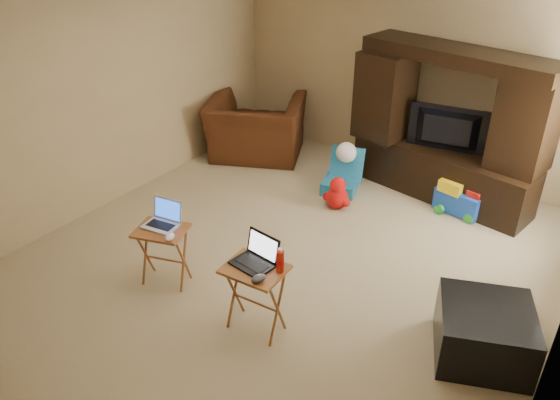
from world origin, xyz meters
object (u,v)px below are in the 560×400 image
Objects in this scene: entertainment_center at (448,127)px; push_toy at (460,197)px; laptop_left at (159,216)px; recliner at (256,128)px; mouse_left at (170,237)px; plush_toy at (338,193)px; child_rocker at (340,172)px; laptop_right at (252,253)px; mouse_right at (259,278)px; ottoman at (484,333)px; water_bottle at (280,262)px; television at (446,131)px; tray_table_left at (164,256)px; tray_table_right at (255,299)px.

push_toy is (0.36, -0.29, -0.71)m from entertainment_center.
push_toy is 1.76× the size of laptop_left.
mouse_left is (1.22, -2.92, 0.21)m from recliner.
plush_toy is at bearing 133.86° from recliner.
laptop_right reaches higher than child_rocker.
mouse_right reaches higher than push_toy.
water_bottle is (-1.51, -0.71, 0.51)m from ottoman.
ottoman is 2.78m from mouse_left.
mouse_right is (0.17, -0.14, -0.09)m from laptop_right.
mouse_right is (0.75, -2.72, 0.40)m from child_rocker.
laptop_right is (0.58, -2.58, 0.49)m from child_rocker.
entertainment_center is 3.24m from laptop_right.
television is at bearing 84.66° from mouse_right.
television is 2.78m from ottoman.
entertainment_center is at bearing 162.59° from recliner.
child_rocker is 2.85m from mouse_right.
television reaches higher than mouse_left.
tray_table_left is 4.59× the size of mouse_right.
mouse_right reaches higher than tray_table_right.
child_rocker is (1.52, -0.28, -0.14)m from recliner.
television reaches higher than plush_toy.
mouse_left is at bearing 87.59° from recliner.
child_rocker is 1.64× the size of laptop_right.
laptop_right reaches higher than ottoman.
mouse_right is (-0.67, -3.06, 0.47)m from push_toy.
ottoman is at bearing 17.58° from mouse_left.
entertainment_center is 3.16m from water_bottle.
mouse_right is at bearing -76.16° from plush_toy.
child_rocker is at bearing 70.05° from laptop_left.
entertainment_center is 1.39m from child_rocker.
laptop_right is (1.07, -0.01, 0.47)m from tray_table_left.
tray_table_right is at bearing 137.29° from mouse_right.
child_rocker is at bearing 105.45° from mouse_right.
tray_table_right is (-0.44, -3.22, -0.59)m from entertainment_center.
tray_table_left is at bearing -53.37° from laptop_left.
tray_table_left is at bearing -173.27° from laptop_right.
child_rocker is at bearing -139.66° from entertainment_center.
tray_table_right reaches higher than ottoman.
plush_toy is 1.44m from push_toy.
mouse_left is at bearing -168.85° from laptop_right.
entertainment_center is at bearing 55.09° from laptop_left.
mouse_left is (-0.30, -2.64, 0.35)m from child_rocker.
tray_table_left is 0.38m from mouse_left.
laptop_left is at bearing 84.44° from recliner.
laptop_left is (-2.85, -0.73, 0.49)m from ottoman.
water_bottle is at bearing 104.85° from recliner.
tray_table_right is at bearing 101.57° from recliner.
tray_table_left is (-0.66, -2.19, 0.10)m from plush_toy.
child_rocker is 2.69m from water_bottle.
water_bottle is at bearing -87.96° from child_rocker.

